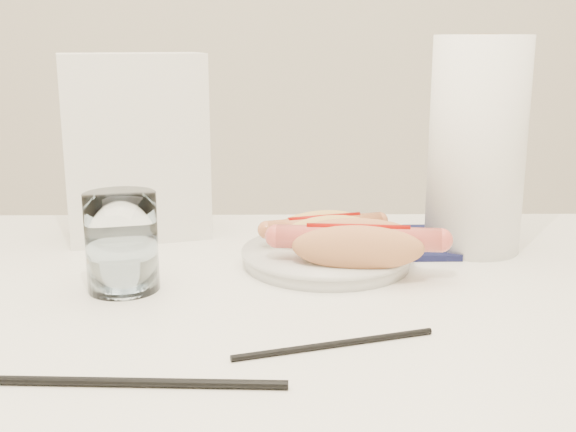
{
  "coord_description": "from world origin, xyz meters",
  "views": [
    {
      "loc": [
        0.04,
        -0.74,
        1.03
      ],
      "look_at": [
        0.05,
        0.11,
        0.82
      ],
      "focal_mm": 44.49,
      "sensor_mm": 36.0,
      "label": 1
    }
  ],
  "objects_px": {
    "hotdog_left": "(324,230)",
    "water_glass": "(122,242)",
    "table": "(246,351)",
    "plate": "(327,259)",
    "hotdog_right": "(358,245)",
    "paper_towel_roll": "(477,145)",
    "napkin_box": "(135,147)"
  },
  "relations": [
    {
      "from": "table",
      "to": "plate",
      "type": "relative_size",
      "value": 5.7
    },
    {
      "from": "plate",
      "to": "paper_towel_roll",
      "type": "bearing_deg",
      "value": 19.31
    },
    {
      "from": "plate",
      "to": "paper_towel_roll",
      "type": "relative_size",
      "value": 0.73
    },
    {
      "from": "plate",
      "to": "hotdog_right",
      "type": "height_order",
      "value": "hotdog_right"
    },
    {
      "from": "table",
      "to": "plate",
      "type": "xyz_separation_m",
      "value": [
        0.1,
        0.13,
        0.07
      ]
    },
    {
      "from": "plate",
      "to": "napkin_box",
      "type": "xyz_separation_m",
      "value": [
        -0.27,
        0.15,
        0.12
      ]
    },
    {
      "from": "hotdog_left",
      "to": "paper_towel_roll",
      "type": "bearing_deg",
      "value": -6.47
    },
    {
      "from": "hotdog_left",
      "to": "water_glass",
      "type": "relative_size",
      "value": 1.39
    },
    {
      "from": "table",
      "to": "water_glass",
      "type": "xyz_separation_m",
      "value": [
        -0.14,
        0.04,
        0.12
      ]
    },
    {
      "from": "hotdog_right",
      "to": "water_glass",
      "type": "xyz_separation_m",
      "value": [
        -0.27,
        -0.04,
        0.01
      ]
    },
    {
      "from": "plate",
      "to": "napkin_box",
      "type": "distance_m",
      "value": 0.33
    },
    {
      "from": "paper_towel_roll",
      "to": "water_glass",
      "type": "bearing_deg",
      "value": -160.21
    },
    {
      "from": "plate",
      "to": "hotdog_right",
      "type": "relative_size",
      "value": 1.07
    },
    {
      "from": "hotdog_right",
      "to": "napkin_box",
      "type": "relative_size",
      "value": 0.75
    },
    {
      "from": "water_glass",
      "to": "napkin_box",
      "type": "bearing_deg",
      "value": 96.58
    },
    {
      "from": "napkin_box",
      "to": "paper_towel_roll",
      "type": "relative_size",
      "value": 0.92
    },
    {
      "from": "plate",
      "to": "hotdog_left",
      "type": "distance_m",
      "value": 0.04
    },
    {
      "from": "table",
      "to": "napkin_box",
      "type": "bearing_deg",
      "value": 121.63
    },
    {
      "from": "plate",
      "to": "napkin_box",
      "type": "bearing_deg",
      "value": 151.48
    },
    {
      "from": "hotdog_left",
      "to": "hotdog_right",
      "type": "relative_size",
      "value": 0.8
    },
    {
      "from": "water_glass",
      "to": "paper_towel_roll",
      "type": "height_order",
      "value": "paper_towel_roll"
    },
    {
      "from": "table",
      "to": "paper_towel_roll",
      "type": "xyz_separation_m",
      "value": [
        0.3,
        0.2,
        0.2
      ]
    },
    {
      "from": "hotdog_right",
      "to": "table",
      "type": "bearing_deg",
      "value": -144.58
    },
    {
      "from": "table",
      "to": "water_glass",
      "type": "relative_size",
      "value": 10.53
    },
    {
      "from": "hotdog_right",
      "to": "paper_towel_roll",
      "type": "xyz_separation_m",
      "value": [
        0.17,
        0.13,
        0.1
      ]
    },
    {
      "from": "hotdog_left",
      "to": "water_glass",
      "type": "xyz_separation_m",
      "value": [
        -0.24,
        -0.12,
        0.02
      ]
    },
    {
      "from": "hotdog_right",
      "to": "napkin_box",
      "type": "bearing_deg",
      "value": 152.33
    },
    {
      "from": "napkin_box",
      "to": "paper_towel_roll",
      "type": "distance_m",
      "value": 0.48
    },
    {
      "from": "hotdog_right",
      "to": "hotdog_left",
      "type": "bearing_deg",
      "value": 117.75
    },
    {
      "from": "hotdog_left",
      "to": "paper_towel_roll",
      "type": "relative_size",
      "value": 0.55
    },
    {
      "from": "hotdog_right",
      "to": "water_glass",
      "type": "distance_m",
      "value": 0.28
    },
    {
      "from": "table",
      "to": "plate",
      "type": "distance_m",
      "value": 0.18
    }
  ]
}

